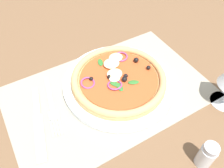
# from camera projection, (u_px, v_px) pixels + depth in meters

# --- Properties ---
(ground_plane) EXTENTS (1.90, 1.40, 0.02)m
(ground_plane) POSITION_uv_depth(u_px,v_px,m) (109.00, 96.00, 0.60)
(ground_plane) COLOR brown
(placemat) EXTENTS (0.50, 0.31, 0.00)m
(placemat) POSITION_uv_depth(u_px,v_px,m) (109.00, 92.00, 0.58)
(placemat) COLOR gray
(placemat) RESTS_ON ground_plane
(plate) EXTENTS (0.29, 0.29, 0.01)m
(plate) POSITION_uv_depth(u_px,v_px,m) (119.00, 83.00, 0.59)
(plate) COLOR white
(plate) RESTS_ON placemat
(pizza) EXTENTS (0.24, 0.24, 0.03)m
(pizza) POSITION_uv_depth(u_px,v_px,m) (118.00, 78.00, 0.58)
(pizza) COLOR tan
(pizza) RESTS_ON plate
(fork) EXTENTS (0.05, 0.18, 0.00)m
(fork) POSITION_uv_depth(u_px,v_px,m) (52.00, 107.00, 0.55)
(fork) COLOR silver
(fork) RESTS_ON placemat
(knife) EXTENTS (0.06, 0.20, 0.01)m
(knife) POSITION_uv_depth(u_px,v_px,m) (38.00, 122.00, 0.52)
(knife) COLOR silver
(knife) RESTS_ON placemat
(pepper_shaker) EXTENTS (0.03, 0.03, 0.07)m
(pepper_shaker) POSITION_uv_depth(u_px,v_px,m) (207.00, 155.00, 0.44)
(pepper_shaker) COLOR silver
(pepper_shaker) RESTS_ON ground_plane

